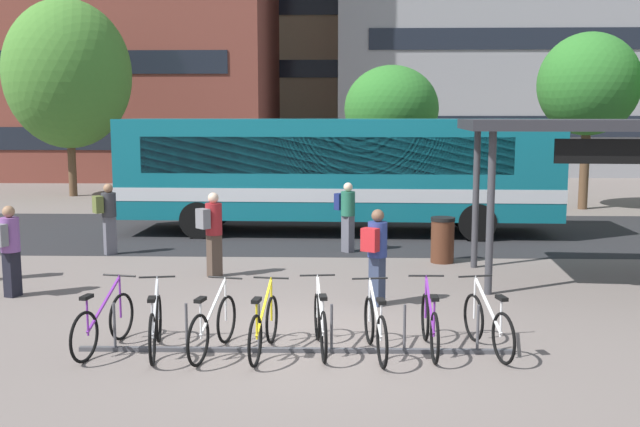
{
  "coord_description": "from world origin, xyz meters",
  "views": [
    {
      "loc": [
        0.43,
        -10.36,
        3.33
      ],
      "look_at": [
        -0.02,
        4.19,
        1.33
      ],
      "focal_mm": 40.56,
      "sensor_mm": 36.0,
      "label": 1
    }
  ],
  "objects_px": {
    "city_bus": "(340,170)",
    "parked_bicycle_purple_6": "(430,325)",
    "parked_bicycle_white_7": "(488,325)",
    "parked_bicycle_silver_1": "(155,326)",
    "street_tree_3": "(68,74)",
    "parked_bicycle_white_4": "(320,324)",
    "street_tree_0": "(391,109)",
    "trash_bin": "(442,240)",
    "parked_bicycle_yellow_3": "(264,327)",
    "parked_bicycle_purple_0": "(104,324)",
    "parked_bicycle_white_2": "(213,327)",
    "commuter_navy_pack_1": "(347,212)",
    "commuter_red_pack_3": "(376,251)",
    "commuter_olive_pack_4": "(108,214)",
    "street_tree_2": "(588,85)",
    "commuter_grey_pack_5": "(213,229)",
    "parked_bicycle_white_5": "(375,328)",
    "commuter_grey_pack_2": "(9,245)"
  },
  "relations": [
    {
      "from": "commuter_grey_pack_2",
      "to": "parked_bicycle_silver_1",
      "type": "bearing_deg",
      "value": -111.56
    },
    {
      "from": "parked_bicycle_white_5",
      "to": "street_tree_3",
      "type": "height_order",
      "value": "street_tree_3"
    },
    {
      "from": "parked_bicycle_white_4",
      "to": "street_tree_2",
      "type": "relative_size",
      "value": 0.28
    },
    {
      "from": "city_bus",
      "to": "parked_bicycle_white_2",
      "type": "xyz_separation_m",
      "value": [
        -1.73,
        -10.5,
        -1.39
      ]
    },
    {
      "from": "commuter_red_pack_3",
      "to": "street_tree_3",
      "type": "xyz_separation_m",
      "value": [
        -11.64,
        16.78,
        3.94
      ]
    },
    {
      "from": "parked_bicycle_white_7",
      "to": "parked_bicycle_silver_1",
      "type": "bearing_deg",
      "value": 79.92
    },
    {
      "from": "parked_bicycle_purple_6",
      "to": "street_tree_3",
      "type": "bearing_deg",
      "value": 31.89
    },
    {
      "from": "parked_bicycle_yellow_3",
      "to": "trash_bin",
      "type": "distance_m",
      "value": 7.25
    },
    {
      "from": "parked_bicycle_purple_0",
      "to": "parked_bicycle_white_2",
      "type": "height_order",
      "value": "same"
    },
    {
      "from": "parked_bicycle_white_4",
      "to": "street_tree_2",
      "type": "height_order",
      "value": "street_tree_2"
    },
    {
      "from": "street_tree_0",
      "to": "street_tree_3",
      "type": "height_order",
      "value": "street_tree_3"
    },
    {
      "from": "parked_bicycle_white_7",
      "to": "parked_bicycle_white_4",
      "type": "bearing_deg",
      "value": 77.92
    },
    {
      "from": "parked_bicycle_white_2",
      "to": "trash_bin",
      "type": "relative_size",
      "value": 1.64
    },
    {
      "from": "city_bus",
      "to": "parked_bicycle_purple_6",
      "type": "bearing_deg",
      "value": -81.31
    },
    {
      "from": "commuter_navy_pack_1",
      "to": "commuter_grey_pack_5",
      "type": "distance_m",
      "value": 3.94
    },
    {
      "from": "parked_bicycle_yellow_3",
      "to": "commuter_grey_pack_2",
      "type": "bearing_deg",
      "value": 65.41
    },
    {
      "from": "commuter_red_pack_3",
      "to": "trash_bin",
      "type": "distance_m",
      "value": 4.16
    },
    {
      "from": "parked_bicycle_white_5",
      "to": "commuter_navy_pack_1",
      "type": "bearing_deg",
      "value": -4.89
    },
    {
      "from": "street_tree_0",
      "to": "city_bus",
      "type": "bearing_deg",
      "value": -106.85
    },
    {
      "from": "parked_bicycle_white_2",
      "to": "commuter_olive_pack_4",
      "type": "xyz_separation_m",
      "value": [
        -3.77,
        7.08,
        0.6
      ]
    },
    {
      "from": "parked_bicycle_silver_1",
      "to": "parked_bicycle_purple_0",
      "type": "bearing_deg",
      "value": 74.14
    },
    {
      "from": "street_tree_3",
      "to": "parked_bicycle_white_4",
      "type": "bearing_deg",
      "value": -60.82
    },
    {
      "from": "parked_bicycle_purple_6",
      "to": "commuter_olive_pack_4",
      "type": "xyz_separation_m",
      "value": [
        -6.81,
        6.88,
        0.6
      ]
    },
    {
      "from": "street_tree_0",
      "to": "commuter_navy_pack_1",
      "type": "bearing_deg",
      "value": -100.43
    },
    {
      "from": "street_tree_0",
      "to": "parked_bicycle_silver_1",
      "type": "bearing_deg",
      "value": -104.81
    },
    {
      "from": "trash_bin",
      "to": "commuter_navy_pack_1",
      "type": "bearing_deg",
      "value": 151.16
    },
    {
      "from": "parked_bicycle_silver_1",
      "to": "parked_bicycle_white_5",
      "type": "distance_m",
      "value": 3.08
    },
    {
      "from": "parked_bicycle_white_7",
      "to": "street_tree_0",
      "type": "distance_m",
      "value": 16.58
    },
    {
      "from": "street_tree_0",
      "to": "trash_bin",
      "type": "bearing_deg",
      "value": -87.03
    },
    {
      "from": "city_bus",
      "to": "commuter_grey_pack_2",
      "type": "relative_size",
      "value": 7.17
    },
    {
      "from": "parked_bicycle_white_7",
      "to": "commuter_red_pack_3",
      "type": "bearing_deg",
      "value": 18.48
    },
    {
      "from": "parked_bicycle_purple_0",
      "to": "commuter_grey_pack_5",
      "type": "distance_m",
      "value": 4.82
    },
    {
      "from": "city_bus",
      "to": "parked_bicycle_purple_6",
      "type": "relative_size",
      "value": 7.01
    },
    {
      "from": "parked_bicycle_yellow_3",
      "to": "parked_bicycle_purple_6",
      "type": "height_order",
      "value": "same"
    },
    {
      "from": "parked_bicycle_yellow_3",
      "to": "parked_bicycle_white_5",
      "type": "relative_size",
      "value": 1.0
    },
    {
      "from": "parked_bicycle_purple_6",
      "to": "commuter_grey_pack_5",
      "type": "bearing_deg",
      "value": 39.53
    },
    {
      "from": "parked_bicycle_silver_1",
      "to": "commuter_navy_pack_1",
      "type": "distance_m",
      "value": 8.1
    },
    {
      "from": "parked_bicycle_silver_1",
      "to": "parked_bicycle_purple_6",
      "type": "relative_size",
      "value": 0.99
    },
    {
      "from": "commuter_red_pack_3",
      "to": "street_tree_2",
      "type": "relative_size",
      "value": 0.28
    },
    {
      "from": "parked_bicycle_purple_6",
      "to": "street_tree_2",
      "type": "relative_size",
      "value": 0.28
    },
    {
      "from": "parked_bicycle_purple_0",
      "to": "parked_bicycle_silver_1",
      "type": "xyz_separation_m",
      "value": [
        0.76,
        -0.08,
        0.0
      ]
    },
    {
      "from": "commuter_grey_pack_5",
      "to": "parked_bicycle_silver_1",
      "type": "bearing_deg",
      "value": -134.48
    },
    {
      "from": "parked_bicycle_purple_0",
      "to": "street_tree_2",
      "type": "height_order",
      "value": "street_tree_2"
    },
    {
      "from": "city_bus",
      "to": "parked_bicycle_white_4",
      "type": "distance_m",
      "value": 10.4
    },
    {
      "from": "commuter_navy_pack_1",
      "to": "commuter_olive_pack_4",
      "type": "distance_m",
      "value": 5.71
    },
    {
      "from": "parked_bicycle_white_2",
      "to": "parked_bicycle_white_7",
      "type": "distance_m",
      "value": 3.87
    },
    {
      "from": "parked_bicycle_yellow_3",
      "to": "parked_bicycle_purple_6",
      "type": "bearing_deg",
      "value": -78.18
    },
    {
      "from": "parked_bicycle_white_5",
      "to": "commuter_navy_pack_1",
      "type": "relative_size",
      "value": 1.01
    },
    {
      "from": "parked_bicycle_yellow_3",
      "to": "city_bus",
      "type": "bearing_deg",
      "value": 1.34
    },
    {
      "from": "parked_bicycle_white_5",
      "to": "street_tree_0",
      "type": "distance_m",
      "value": 16.82
    }
  ]
}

